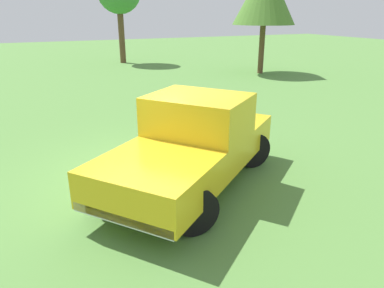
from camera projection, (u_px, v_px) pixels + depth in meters
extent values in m
plane|color=#54843D|center=(146.00, 174.00, 7.88)|extent=(80.00, 80.00, 0.00)
cylinder|color=black|center=(194.00, 211.00, 5.64)|extent=(0.79, 0.22, 0.79)
cylinder|color=black|center=(113.00, 190.00, 6.31)|extent=(0.79, 0.22, 0.79)
cylinder|color=black|center=(253.00, 150.00, 8.14)|extent=(0.79, 0.22, 0.79)
cylinder|color=black|center=(191.00, 139.00, 8.81)|extent=(0.79, 0.22, 0.79)
cube|color=gold|center=(154.00, 179.00, 5.93)|extent=(2.64, 2.64, 0.64)
cube|color=gold|center=(198.00, 130.00, 7.21)|extent=(2.35, 2.41, 1.40)
cube|color=slate|center=(198.00, 108.00, 7.05)|extent=(2.08, 2.15, 0.48)
cube|color=gold|center=(216.00, 135.00, 8.13)|extent=(2.93, 2.88, 0.60)
cube|color=silver|center=(122.00, 218.00, 5.29)|extent=(1.22, 1.50, 0.16)
cylinder|color=brown|center=(122.00, 35.00, 24.31)|extent=(0.40, 0.40, 3.75)
cylinder|color=brown|center=(261.00, 49.00, 20.30)|extent=(0.31, 0.31, 2.67)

